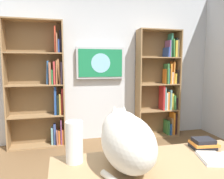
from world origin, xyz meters
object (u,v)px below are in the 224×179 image
at_px(paper_towel_roll, 74,142).
at_px(desk_book_stack, 203,144).
at_px(wall_mounted_tv, 100,63).
at_px(bookshelf_right, 42,86).
at_px(cat, 126,138).
at_px(bookshelf_left, 162,86).

relative_size(paper_towel_roll, desk_book_stack, 1.33).
height_order(wall_mounted_tv, desk_book_stack, wall_mounted_tv).
bearing_deg(bookshelf_right, paper_towel_roll, 98.83).
bearing_deg(cat, desk_book_stack, -169.87).
xyz_separation_m(bookshelf_right, paper_towel_roll, (-0.36, 2.35, -0.13)).
relative_size(wall_mounted_tv, cat, 1.28).
xyz_separation_m(bookshelf_left, desk_book_stack, (0.87, 2.35, -0.19)).
distance_m(wall_mounted_tv, paper_towel_roll, 2.56).
xyz_separation_m(bookshelf_right, cat, (-0.67, 2.47, -0.09)).
bearing_deg(wall_mounted_tv, bookshelf_left, 175.98).
relative_size(bookshelf_left, paper_towel_roll, 7.50).
distance_m(bookshelf_left, paper_towel_roll, 2.97).
xyz_separation_m(bookshelf_left, wall_mounted_tv, (1.19, -0.08, 0.43)).
bearing_deg(wall_mounted_tv, bookshelf_right, 4.47).
relative_size(bookshelf_right, cat, 3.11).
distance_m(bookshelf_right, cat, 2.56).
distance_m(cat, desk_book_stack, 0.67).
relative_size(cat, desk_book_stack, 3.33).
relative_size(wall_mounted_tv, desk_book_stack, 4.27).
distance_m(bookshelf_right, desk_book_stack, 2.71).
distance_m(bookshelf_right, wall_mounted_tv, 1.07).
bearing_deg(bookshelf_left, cat, 58.36).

